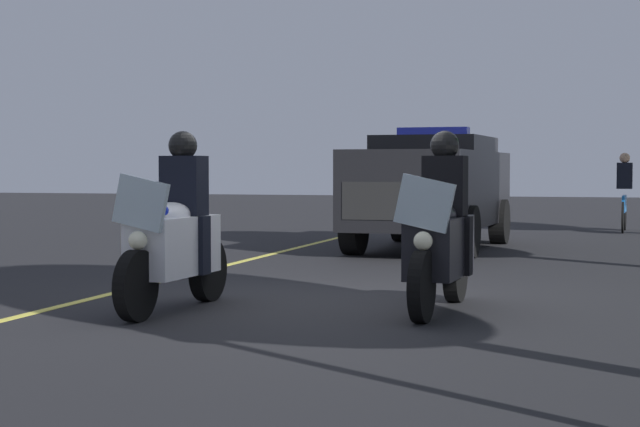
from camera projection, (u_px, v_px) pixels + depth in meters
name	position (u px, v px, depth m)	size (l,w,h in m)	color
ground_plane	(319.00, 302.00, 10.45)	(80.00, 80.00, 0.00)	black
lane_stripe_center	(111.00, 294.00, 11.11)	(48.00, 0.12, 0.01)	#E0D14C
police_motorcycle_lead_left	(175.00, 238.00, 9.79)	(2.14, 0.59, 1.72)	black
police_motorcycle_lead_right	(440.00, 238.00, 9.72)	(2.14, 0.59, 1.72)	black
police_suv	(432.00, 186.00, 17.30)	(4.98, 2.25, 2.05)	black
cyclist_background	(624.00, 192.00, 21.97)	(1.76, 0.33, 1.69)	black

